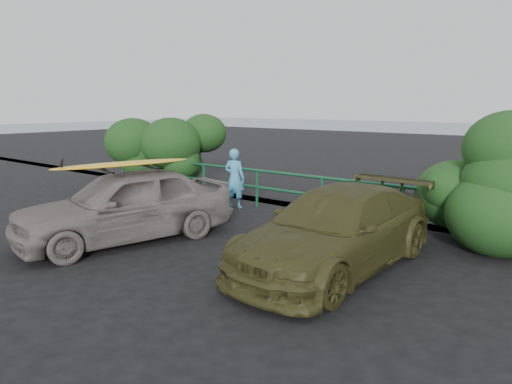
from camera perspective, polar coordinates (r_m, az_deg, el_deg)
ground at (r=8.35m, az=-16.07°, el=-8.67°), size 80.00×80.00×0.00m
guardrail at (r=11.72m, az=3.97°, el=-0.06°), size 14.00×0.08×1.04m
shrub_left at (r=15.10m, az=-10.36°, el=4.47°), size 3.20×2.40×2.21m
sedan at (r=9.60m, az=-15.96°, el=-1.53°), size 2.81×4.67×1.49m
olive_vehicle at (r=7.82m, az=10.04°, el=-4.59°), size 2.06×4.69×1.34m
man at (r=12.22m, az=-2.70°, el=1.72°), size 0.65×0.50×1.60m
roof_rack at (r=9.47m, az=-16.20°, el=3.00°), size 1.53×1.24×0.04m
surfboard at (r=9.46m, az=-16.22°, el=3.39°), size 1.29×2.89×0.08m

